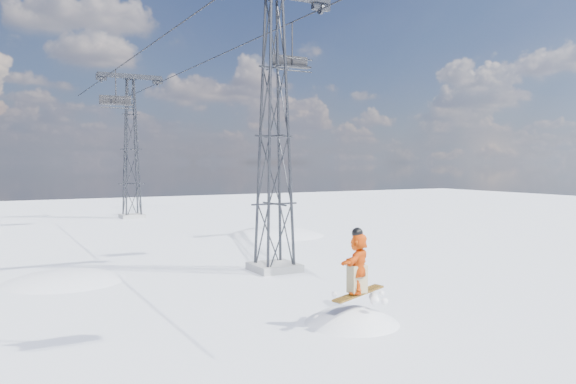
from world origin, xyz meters
The scene contains 7 objects.
ground centered at (0.00, 0.00, 0.00)m, with size 120.00×120.00×0.00m, color white.
lift_tower_near centered at (0.80, 8.00, 5.47)m, with size 5.20×1.80×11.43m.
lift_tower_far centered at (0.80, 33.00, 5.47)m, with size 5.20×1.80×11.43m.
haul_cables centered at (0.80, 19.50, 10.85)m, with size 4.46×51.00×0.06m.
snowboarder_jump centered at (-0.75, 0.29, -1.64)m, with size 4.40×4.40×6.64m.
lift_chair_mid centered at (3.00, 10.54, 9.04)m, with size 1.83×0.53×2.27m.
lift_chair_far centered at (-1.40, 27.81, 8.70)m, with size 2.17×0.62×2.69m.
Camera 1 is at (-9.58, -12.27, 4.43)m, focal length 35.00 mm.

